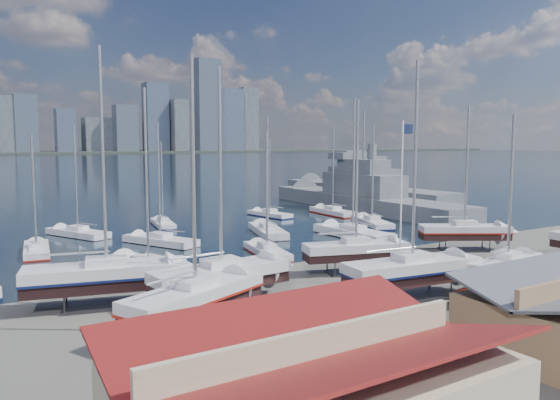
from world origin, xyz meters
TOP-DOWN VIEW (x-y plane):
  - ground at (0.00, -10.00)m, footprint 1400.00×1400.00m
  - shed_red at (-18.00, -26.00)m, footprint 14.70×9.45m
  - sailboat_cradle_0 at (-19.98, -4.48)m, footprint 11.37×5.64m
  - sailboat_cradle_1 at (-16.88, -12.37)m, footprint 10.25×6.55m
  - sailboat_cradle_2 at (-13.21, -8.39)m, footprint 10.16×3.46m
  - sailboat_cradle_3 at (-0.95, -14.38)m, footprint 10.80×4.32m
  - sailboat_cradle_4 at (0.74, -6.14)m, footprint 9.34×5.22m
  - sailboat_cradle_5 at (6.85, -16.62)m, footprint 8.39×3.93m
  - sailboat_cradle_6 at (16.80, -4.57)m, footprint 9.20×7.06m
  - sailboat_moored_1 at (-21.30, 17.35)m, footprint 3.54×8.71m
  - sailboat_moored_2 at (-15.51, 25.63)m, footprint 6.12×9.41m
  - sailboat_moored_3 at (-14.47, 3.15)m, footprint 5.85×11.47m
  - sailboat_moored_4 at (-8.97, 15.43)m, footprint 6.33×9.54m
  - sailboat_moored_5 at (-4.06, 27.90)m, footprint 3.68×8.25m
  - sailboat_moored_6 at (-1.93, 4.29)m, footprint 4.07×8.83m
  - sailboat_moored_7 at (4.46, 14.77)m, footprint 5.70×10.40m
  - sailboat_moored_8 at (13.04, 28.44)m, footprint 3.52×8.57m
  - sailboat_moored_9 at (11.99, 7.67)m, footprint 3.39×11.48m
  - sailboat_moored_10 at (20.13, 13.39)m, footprint 5.79×9.86m
  - sailboat_moored_11 at (22.61, 25.19)m, footprint 3.32×9.84m
  - naval_ship_east at (31.07, 28.00)m, footprint 9.57×45.40m
  - naval_ship_west at (44.27, 43.11)m, footprint 8.43×46.47m
  - car_a at (-7.76, -18.07)m, footprint 3.45×4.91m
  - car_b at (-9.79, -21.78)m, footprint 4.39×2.49m
  - car_c at (1.37, -19.48)m, footprint 3.91×5.73m
  - flagpole at (1.54, -10.71)m, footprint 1.14×0.12m

SIDE VIEW (x-z plane):
  - ground at x=0.00m, z-range 0.00..0.00m
  - sailboat_moored_10 at x=20.13m, z-range -6.81..7.42m
  - sailboat_moored_11 at x=22.61m, z-range -6.94..7.55m
  - sailboat_moored_6 at x=-1.93m, z-range -6.06..6.68m
  - sailboat_moored_1 at x=-21.30m, z-range -6.02..6.63m
  - sailboat_moored_8 at x=13.04m, z-range -5.91..6.52m
  - sailboat_moored_3 at x=-14.47m, z-range -7.95..8.56m
  - sailboat_moored_5 at x=-4.06m, z-range -5.65..6.27m
  - sailboat_moored_7 at x=4.46m, z-range -7.24..7.89m
  - sailboat_moored_4 at x=-8.97m, z-range -6.71..7.36m
  - sailboat_moored_2 at x=-15.51m, z-range -6.60..7.25m
  - sailboat_moored_9 at x=11.99m, z-range -8.30..8.95m
  - car_b at x=-9.79m, z-range 0.00..1.37m
  - car_c at x=1.37m, z-range 0.00..1.46m
  - car_a at x=-7.76m, z-range 0.00..1.55m
  - naval_ship_east at x=31.07m, z-range -7.37..10.69m
  - naval_ship_west at x=44.27m, z-range -7.42..10.75m
  - sailboat_cradle_5 at x=6.85m, z-range -4.72..8.58m
  - sailboat_cradle_4 at x=0.74m, z-range -5.38..9.41m
  - sailboat_cradle_6 at x=16.80m, z-range -5.48..9.52m
  - sailboat_cradle_1 at x=-16.88m, z-range -5.97..10.12m
  - sailboat_cradle_2 at x=-13.21m, z-range -6.06..10.24m
  - sailboat_cradle_3 at x=-0.95m, z-range -6.33..10.57m
  - sailboat_cradle_0 at x=-19.98m, z-range -6.63..10.94m
  - shed_red at x=-18.00m, z-range 0.07..4.57m
  - flagpole at x=1.54m, z-range 1.04..13.96m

